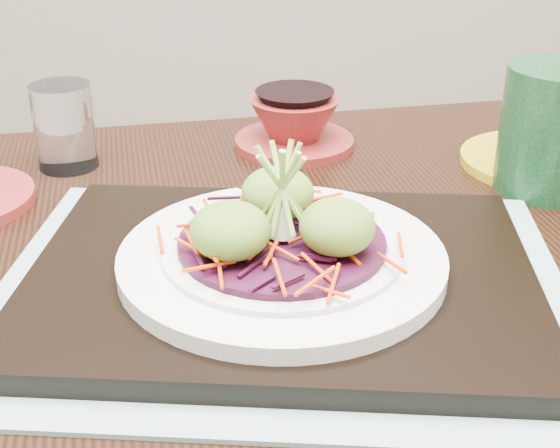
{
  "coord_description": "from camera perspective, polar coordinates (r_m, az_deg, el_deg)",
  "views": [
    {
      "loc": [
        0.05,
        -0.58,
        1.06
      ],
      "look_at": [
        0.1,
        -0.03,
        0.78
      ],
      "focal_mm": 50.0,
      "sensor_mm": 36.0,
      "label": 1
    }
  ],
  "objects": [
    {
      "name": "carrot_julienne",
      "position": [
        0.6,
        0.14,
        -0.71
      ],
      "size": [
        0.2,
        0.2,
        0.01
      ],
      "primitive_type": null,
      "color": "#CD3603",
      "rests_on": "cabbage_bed"
    },
    {
      "name": "white_plate",
      "position": [
        0.61,
        0.14,
        -2.45
      ],
      "size": [
        0.26,
        0.26,
        0.02
      ],
      "color": "silver",
      "rests_on": "serving_tray"
    },
    {
      "name": "placemat",
      "position": [
        0.62,
        0.14,
        -4.71
      ],
      "size": [
        0.5,
        0.41,
        0.0
      ],
      "primitive_type": "cube",
      "rotation": [
        0.0,
        0.0,
        -0.14
      ],
      "color": "#84AAA2",
      "rests_on": "dining_table"
    },
    {
      "name": "dining_table",
      "position": [
        0.7,
        -0.89,
        -10.27
      ],
      "size": [
        1.26,
        0.92,
        0.73
      ],
      "rotation": [
        0.0,
        0.0,
        0.13
      ],
      "color": "black",
      "rests_on": "ground"
    },
    {
      "name": "yellow_plate",
      "position": [
        0.9,
        18.48,
        4.39
      ],
      "size": [
        0.22,
        0.22,
        0.01
      ],
      "primitive_type": "cylinder",
      "rotation": [
        0.0,
        0.0,
        0.38
      ],
      "color": "#A38812",
      "rests_on": "dining_table"
    },
    {
      "name": "green_jar",
      "position": [
        0.82,
        19.48,
        6.53
      ],
      "size": [
        0.11,
        0.11,
        0.13
      ],
      "primitive_type": "cylinder",
      "rotation": [
        0.0,
        0.0,
        0.03
      ],
      "color": "#174322",
      "rests_on": "dining_table"
    },
    {
      "name": "water_glass",
      "position": [
        0.87,
        -15.49,
        6.89
      ],
      "size": [
        0.08,
        0.08,
        0.09
      ],
      "primitive_type": "cylinder",
      "rotation": [
        0.0,
        0.0,
        0.32
      ],
      "color": "white",
      "rests_on": "dining_table"
    },
    {
      "name": "guacamole_scoops",
      "position": [
        0.59,
        0.15,
        0.54
      ],
      "size": [
        0.14,
        0.12,
        0.04
      ],
      "color": "#5A8126",
      "rests_on": "cabbage_bed"
    },
    {
      "name": "serving_tray",
      "position": [
        0.62,
        0.14,
        -3.86
      ],
      "size": [
        0.43,
        0.35,
        0.02
      ],
      "primitive_type": "cube",
      "rotation": [
        0.0,
        0.0,
        -0.14
      ],
      "color": "black",
      "rests_on": "placemat"
    },
    {
      "name": "terracotta_bowl_set",
      "position": [
        0.9,
        1.06,
        7.24
      ],
      "size": [
        0.19,
        0.19,
        0.06
      ],
      "rotation": [
        0.0,
        0.0,
        0.48
      ],
      "color": "maroon",
      "rests_on": "dining_table"
    },
    {
      "name": "scallion_garnish",
      "position": [
        0.58,
        0.15,
        2.3
      ],
      "size": [
        0.06,
        0.06,
        0.09
      ],
      "primitive_type": null,
      "color": "#91BF4C",
      "rests_on": "cabbage_bed"
    },
    {
      "name": "cabbage_bed",
      "position": [
        0.6,
        0.14,
        -1.37
      ],
      "size": [
        0.16,
        0.16,
        0.01
      ],
      "primitive_type": "cylinder",
      "color": "#360A1F",
      "rests_on": "white_plate"
    }
  ]
}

